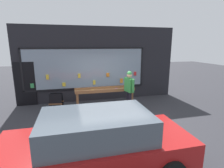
% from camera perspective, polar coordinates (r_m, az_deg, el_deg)
% --- Properties ---
extents(ground_plane, '(40.00, 40.00, 0.00)m').
position_cam_1_polar(ground_plane, '(7.31, -0.51, -10.43)').
color(ground_plane, '#2D2D33').
extents(shopfront_facade, '(8.16, 0.29, 3.78)m').
position_cam_1_polar(shopfront_facade, '(9.10, -4.68, 6.33)').
color(shopfront_facade, black).
rests_on(shopfront_facade, ground_plane).
extents(display_table_main, '(2.72, 0.62, 0.94)m').
position_cam_1_polar(display_table_main, '(8.06, -2.41, -2.54)').
color(display_table_main, brown).
rests_on(display_table_main, ground_plane).
extents(person_browsing, '(0.33, 0.67, 1.76)m').
position_cam_1_polar(person_browsing, '(7.71, 5.61, -1.09)').
color(person_browsing, black).
rests_on(person_browsing, ground_plane).
extents(small_dog, '(0.45, 0.52, 0.43)m').
position_cam_1_polar(small_dog, '(7.65, 3.36, -7.04)').
color(small_dog, '#99724C').
rests_on(small_dog, ground_plane).
extents(sandwich_board_sign, '(0.61, 0.67, 0.84)m').
position_cam_1_polar(sandwich_board_sign, '(7.95, -17.69, -5.82)').
color(sandwich_board_sign, black).
rests_on(sandwich_board_sign, ground_plane).
extents(parked_car, '(4.31, 1.90, 1.41)m').
position_cam_1_polar(parked_car, '(4.15, -5.05, -18.24)').
color(parked_car, '#A51919').
rests_on(parked_car, ground_plane).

